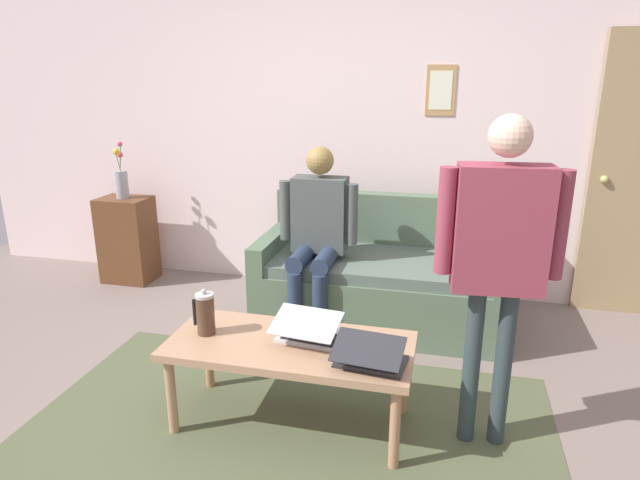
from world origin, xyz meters
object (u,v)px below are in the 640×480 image
at_px(person_standing, 499,245).
at_px(flower_vase, 121,180).
at_px(couch, 381,280).
at_px(laptop_center, 310,332).
at_px(french_press, 205,313).
at_px(person_seated, 317,229).
at_px(coffee_table, 290,352).
at_px(side_shelf, 128,240).
at_px(laptop_left, 370,357).

bearing_deg(person_standing, flower_vase, -28.20).
relative_size(couch, person_standing, 1.09).
height_order(laptop_center, flower_vase, flower_vase).
bearing_deg(french_press, couch, -118.12).
bearing_deg(person_seated, laptop_center, 101.95).
height_order(couch, person_seated, person_seated).
relative_size(coffee_table, side_shelf, 1.67).
relative_size(flower_vase, person_standing, 0.30).
height_order(laptop_center, person_standing, person_standing).
xyz_separation_m(couch, flower_vase, (2.25, -0.28, 0.58)).
bearing_deg(person_standing, coffee_table, 5.08).
xyz_separation_m(laptop_center, person_standing, (-0.87, -0.04, 0.51)).
relative_size(laptop_center, flower_vase, 0.78).
height_order(coffee_table, laptop_left, laptop_left).
distance_m(person_standing, person_seated, 1.55).
xyz_separation_m(coffee_table, person_seated, (0.14, -1.14, 0.32)).
xyz_separation_m(laptop_center, flower_vase, (2.05, -1.60, 0.38)).
xyz_separation_m(flower_vase, person_seated, (-1.82, 0.51, -0.16)).
distance_m(laptop_center, flower_vase, 2.63).
relative_size(side_shelf, person_standing, 0.46).
bearing_deg(flower_vase, laptop_left, 143.32).
bearing_deg(coffee_table, person_standing, -174.92).
height_order(coffee_table, side_shelf, side_shelf).
xyz_separation_m(couch, laptop_center, (0.20, 1.32, 0.20)).
height_order(couch, person_standing, person_standing).
distance_m(side_shelf, person_seated, 1.92).
distance_m(coffee_table, flower_vase, 2.61).
bearing_deg(person_standing, couch, -62.46).
bearing_deg(person_seated, laptop_left, 113.90).
height_order(couch, flower_vase, flower_vase).
bearing_deg(couch, french_press, 61.88).
height_order(laptop_center, french_press, french_press).
distance_m(laptop_left, french_press, 0.88).
bearing_deg(person_standing, laptop_left, 21.44).
distance_m(couch, person_standing, 1.62).
relative_size(couch, laptop_left, 5.02).
relative_size(coffee_table, person_standing, 0.77).
bearing_deg(person_standing, side_shelf, -28.20).
xyz_separation_m(french_press, flower_vase, (1.51, -1.65, 0.32)).
bearing_deg(laptop_left, side_shelf, -36.68).
relative_size(laptop_left, side_shelf, 0.47).
height_order(coffee_table, french_press, french_press).
bearing_deg(laptop_center, french_press, 5.67).
height_order(side_shelf, flower_vase, flower_vase).
bearing_deg(side_shelf, couch, 172.93).
distance_m(laptop_center, side_shelf, 2.61).
height_order(person_standing, person_seated, person_standing).
xyz_separation_m(french_press, person_standing, (-1.40, -0.09, 0.45)).
distance_m(couch, coffee_table, 1.40).
height_order(side_shelf, person_standing, person_standing).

